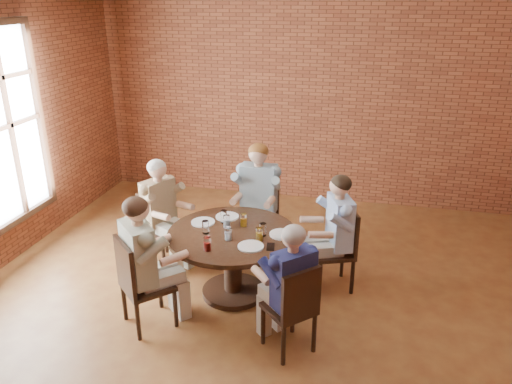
% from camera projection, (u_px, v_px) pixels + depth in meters
% --- Properties ---
extents(floor, '(7.00, 7.00, 0.00)m').
position_uv_depth(floor, '(255.00, 327.00, 4.95)').
color(floor, '#915F2D').
rests_on(floor, ground).
extents(wall_back, '(7.00, 0.00, 7.00)m').
position_uv_depth(wall_back, '(309.00, 92.00, 7.48)').
color(wall_back, brown).
rests_on(wall_back, ground).
extents(dining_table, '(1.37, 1.37, 0.75)m').
position_uv_depth(dining_table, '(233.00, 251.00, 5.32)').
color(dining_table, black).
rests_on(dining_table, floor).
extents(chair_a, '(0.55, 0.55, 0.93)m').
position_uv_depth(chair_a, '(340.00, 245.00, 5.48)').
color(chair_a, black).
rests_on(chair_a, floor).
extents(diner_a, '(0.79, 0.72, 1.32)m').
position_uv_depth(diner_a, '(334.00, 233.00, 5.41)').
color(diner_a, '#4773B9').
rests_on(diner_a, floor).
extents(chair_b, '(0.47, 0.47, 0.98)m').
position_uv_depth(chair_b, '(259.00, 209.00, 6.34)').
color(chair_b, black).
rests_on(chair_b, floor).
extents(diner_b, '(0.59, 0.72, 1.41)m').
position_uv_depth(diner_b, '(257.00, 199.00, 6.19)').
color(diner_b, '#829AA5').
rests_on(diner_b, floor).
extents(chair_c, '(0.56, 0.56, 0.93)m').
position_uv_depth(chair_c, '(159.00, 223.00, 6.02)').
color(chair_c, black).
rests_on(chair_c, floor).
extents(diner_c, '(0.79, 0.74, 1.31)m').
position_uv_depth(diner_c, '(163.00, 213.00, 5.91)').
color(diner_c, brown).
rests_on(diner_c, floor).
extents(chair_d, '(0.63, 0.63, 0.96)m').
position_uv_depth(chair_d, '(138.00, 281.00, 4.79)').
color(chair_d, black).
rests_on(chair_d, floor).
extents(diner_d, '(0.87, 0.87, 1.37)m').
position_uv_depth(diner_d, '(146.00, 263.00, 4.77)').
color(diner_d, beige).
rests_on(diner_d, floor).
extents(chair_e, '(0.56, 0.56, 0.91)m').
position_uv_depth(chair_e, '(294.00, 307.00, 4.43)').
color(chair_e, black).
rests_on(chair_e, floor).
extents(diner_e, '(0.78, 0.78, 1.28)m').
position_uv_depth(diner_e, '(289.00, 289.00, 4.44)').
color(diner_e, '#1B1F4C').
rests_on(diner_e, floor).
extents(plate_a, '(0.26, 0.26, 0.01)m').
position_uv_depth(plate_a, '(282.00, 234.00, 5.18)').
color(plate_a, white).
rests_on(plate_a, dining_table).
extents(plate_b, '(0.26, 0.26, 0.01)m').
position_uv_depth(plate_b, '(227.00, 217.00, 5.59)').
color(plate_b, white).
rests_on(plate_b, dining_table).
extents(plate_c, '(0.26, 0.26, 0.01)m').
position_uv_depth(plate_c, '(203.00, 222.00, 5.45)').
color(plate_c, white).
rests_on(plate_c, dining_table).
extents(plate_d, '(0.26, 0.26, 0.01)m').
position_uv_depth(plate_d, '(251.00, 246.00, 4.93)').
color(plate_d, white).
rests_on(plate_d, dining_table).
extents(glass_a, '(0.07, 0.07, 0.14)m').
position_uv_depth(glass_a, '(263.00, 230.00, 5.14)').
color(glass_a, white).
rests_on(glass_a, dining_table).
extents(glass_b, '(0.07, 0.07, 0.14)m').
position_uv_depth(glass_b, '(244.00, 220.00, 5.35)').
color(glass_b, white).
rests_on(glass_b, dining_table).
extents(glass_c, '(0.07, 0.07, 0.14)m').
position_uv_depth(glass_c, '(224.00, 216.00, 5.44)').
color(glass_c, white).
rests_on(glass_c, dining_table).
extents(glass_d, '(0.07, 0.07, 0.14)m').
position_uv_depth(glass_d, '(227.00, 221.00, 5.32)').
color(glass_d, white).
rests_on(glass_d, dining_table).
extents(glass_e, '(0.07, 0.07, 0.14)m').
position_uv_depth(glass_e, '(205.00, 227.00, 5.19)').
color(glass_e, white).
rests_on(glass_e, dining_table).
extents(glass_f, '(0.07, 0.07, 0.14)m').
position_uv_depth(glass_f, '(207.00, 244.00, 4.84)').
color(glass_f, white).
rests_on(glass_f, dining_table).
extents(glass_g, '(0.07, 0.07, 0.14)m').
position_uv_depth(glass_g, '(228.00, 234.00, 5.05)').
color(glass_g, white).
rests_on(glass_g, dining_table).
extents(glass_h, '(0.07, 0.07, 0.14)m').
position_uv_depth(glass_h, '(259.00, 234.00, 5.04)').
color(glass_h, white).
rests_on(glass_h, dining_table).
extents(smartphone, '(0.10, 0.16, 0.01)m').
position_uv_depth(smartphone, '(271.00, 247.00, 4.93)').
color(smartphone, black).
rests_on(smartphone, dining_table).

